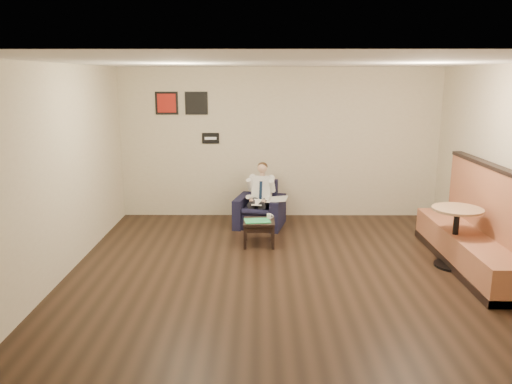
{
  "coord_description": "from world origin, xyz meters",
  "views": [
    {
      "loc": [
        -0.39,
        -6.35,
        2.62
      ],
      "look_at": [
        -0.44,
        1.2,
        0.88
      ],
      "focal_mm": 35.0,
      "sensor_mm": 36.0,
      "label": 1
    }
  ],
  "objects_px": {
    "smartphone": "(262,218)",
    "seated_man": "(259,198)",
    "green_folder": "(257,221)",
    "armchair": "(260,205)",
    "coffee_mug": "(269,216)",
    "cafe_table": "(455,238)",
    "side_table": "(259,233)",
    "banquette": "(472,218)"
  },
  "relations": [
    {
      "from": "seated_man",
      "to": "green_folder",
      "type": "xyz_separation_m",
      "value": [
        -0.02,
        -0.95,
        -0.14
      ]
    },
    {
      "from": "cafe_table",
      "to": "coffee_mug",
      "type": "bearing_deg",
      "value": 158.31
    },
    {
      "from": "smartphone",
      "to": "coffee_mug",
      "type": "bearing_deg",
      "value": -7.1
    },
    {
      "from": "seated_man",
      "to": "banquette",
      "type": "relative_size",
      "value": 0.39
    },
    {
      "from": "seated_man",
      "to": "coffee_mug",
      "type": "height_order",
      "value": "seated_man"
    },
    {
      "from": "green_folder",
      "to": "smartphone",
      "type": "bearing_deg",
      "value": 66.13
    },
    {
      "from": "smartphone",
      "to": "seated_man",
      "type": "bearing_deg",
      "value": 103.75
    },
    {
      "from": "coffee_mug",
      "to": "side_table",
      "type": "bearing_deg",
      "value": -146.22
    },
    {
      "from": "banquette",
      "to": "cafe_table",
      "type": "distance_m",
      "value": 0.36
    },
    {
      "from": "seated_man",
      "to": "coffee_mug",
      "type": "relative_size",
      "value": 12.81
    },
    {
      "from": "green_folder",
      "to": "smartphone",
      "type": "relative_size",
      "value": 3.21
    },
    {
      "from": "seated_man",
      "to": "green_folder",
      "type": "relative_size",
      "value": 2.71
    },
    {
      "from": "coffee_mug",
      "to": "smartphone",
      "type": "distance_m",
      "value": 0.13
    },
    {
      "from": "coffee_mug",
      "to": "seated_man",
      "type": "bearing_deg",
      "value": 101.52
    },
    {
      "from": "armchair",
      "to": "green_folder",
      "type": "distance_m",
      "value": 1.05
    },
    {
      "from": "green_folder",
      "to": "cafe_table",
      "type": "xyz_separation_m",
      "value": [
        2.77,
        -0.9,
        0.02
      ]
    },
    {
      "from": "seated_man",
      "to": "smartphone",
      "type": "bearing_deg",
      "value": -73.35
    },
    {
      "from": "green_folder",
      "to": "armchair",
      "type": "bearing_deg",
      "value": 87.8
    },
    {
      "from": "side_table",
      "to": "coffee_mug",
      "type": "distance_m",
      "value": 0.31
    },
    {
      "from": "side_table",
      "to": "cafe_table",
      "type": "height_order",
      "value": "cafe_table"
    },
    {
      "from": "banquette",
      "to": "cafe_table",
      "type": "xyz_separation_m",
      "value": [
        -0.23,
        -0.04,
        -0.28
      ]
    },
    {
      "from": "side_table",
      "to": "seated_man",
      "type": "bearing_deg",
      "value": 90.55
    },
    {
      "from": "coffee_mug",
      "to": "smartphone",
      "type": "height_order",
      "value": "coffee_mug"
    },
    {
      "from": "green_folder",
      "to": "smartphone",
      "type": "xyz_separation_m",
      "value": [
        0.07,
        0.16,
        -0.0
      ]
    },
    {
      "from": "armchair",
      "to": "smartphone",
      "type": "relative_size",
      "value": 6.56
    },
    {
      "from": "seated_man",
      "to": "banquette",
      "type": "height_order",
      "value": "banquette"
    },
    {
      "from": "seated_man",
      "to": "banquette",
      "type": "xyz_separation_m",
      "value": [
        2.99,
        -1.82,
        0.17
      ]
    },
    {
      "from": "armchair",
      "to": "green_folder",
      "type": "relative_size",
      "value": 2.04
    },
    {
      "from": "coffee_mug",
      "to": "cafe_table",
      "type": "bearing_deg",
      "value": -21.69
    },
    {
      "from": "smartphone",
      "to": "cafe_table",
      "type": "xyz_separation_m",
      "value": [
        2.7,
        -1.06,
        0.02
      ]
    },
    {
      "from": "armchair",
      "to": "seated_man",
      "type": "relative_size",
      "value": 0.75
    },
    {
      "from": "side_table",
      "to": "smartphone",
      "type": "height_order",
      "value": "smartphone"
    },
    {
      "from": "seated_man",
      "to": "banquette",
      "type": "distance_m",
      "value": 3.5
    },
    {
      "from": "armchair",
      "to": "side_table",
      "type": "height_order",
      "value": "armchair"
    },
    {
      "from": "armchair",
      "to": "smartphone",
      "type": "xyz_separation_m",
      "value": [
        0.03,
        -0.89,
        0.01
      ]
    },
    {
      "from": "armchair",
      "to": "cafe_table",
      "type": "bearing_deg",
      "value": -22.79
    },
    {
      "from": "green_folder",
      "to": "cafe_table",
      "type": "distance_m",
      "value": 2.92
    },
    {
      "from": "cafe_table",
      "to": "banquette",
      "type": "bearing_deg",
      "value": 9.03
    },
    {
      "from": "armchair",
      "to": "seated_man",
      "type": "xyz_separation_m",
      "value": [
        -0.02,
        -0.1,
        0.15
      ]
    },
    {
      "from": "seated_man",
      "to": "green_folder",
      "type": "height_order",
      "value": "seated_man"
    },
    {
      "from": "smartphone",
      "to": "side_table",
      "type": "bearing_deg",
      "value": -97.35
    },
    {
      "from": "side_table",
      "to": "banquette",
      "type": "distance_m",
      "value": 3.15
    }
  ]
}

